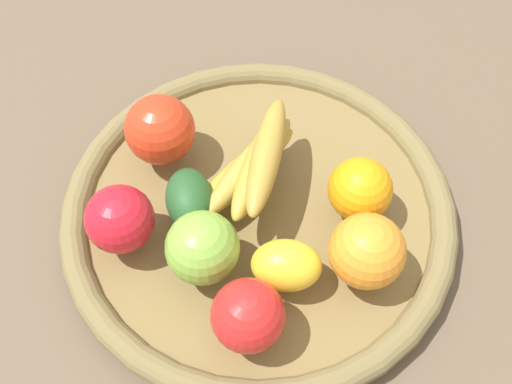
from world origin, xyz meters
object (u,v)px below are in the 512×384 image
object	(u,v)px
avocado	(187,200)
orange_1	(364,251)
apple_0	(117,219)
apple_3	(245,315)
apple_2	(157,130)
banana_bunch	(252,163)
orange_0	(357,189)
lemon_0	(283,265)
apple_1	(199,248)

from	to	relation	value
avocado	orange_1	distance (m)	0.19
apple_0	apple_3	bearing A→B (deg)	52.33
apple_2	apple_3	bearing A→B (deg)	25.19
banana_bunch	orange_0	bearing A→B (deg)	73.76
avocado	orange_1	size ratio (longest dim) A/B	0.98
apple_0	apple_3	world-z (taller)	apple_0
avocado	banana_bunch	world-z (taller)	banana_bunch
lemon_0	orange_0	bearing A→B (deg)	137.21
lemon_0	apple_1	distance (m)	0.09
orange_0	apple_1	bearing A→B (deg)	-65.93
orange_0	banana_bunch	distance (m)	0.12
banana_bunch	orange_1	world-z (taller)	orange_1
lemon_0	apple_1	size ratio (longest dim) A/B	0.95
banana_bunch	orange_1	xyz separation A→B (m)	(0.11, 0.11, 0.00)
apple_1	apple_2	distance (m)	0.16
apple_0	orange_1	distance (m)	0.25
apple_2	orange_1	bearing A→B (deg)	55.49
banana_bunch	apple_2	bearing A→B (deg)	-111.56
avocado	orange_0	bearing A→B (deg)	92.72
lemon_0	banana_bunch	bearing A→B (deg)	-164.88
avocado	apple_1	distance (m)	0.07
apple_1	apple_3	world-z (taller)	apple_1
orange_0	apple_0	bearing A→B (deg)	-81.00
apple_3	lemon_0	bearing A→B (deg)	146.59
banana_bunch	apple_1	bearing A→B (deg)	-26.14
apple_1	apple_2	world-z (taller)	apple_2
apple_3	orange_0	bearing A→B (deg)	140.65
avocado	apple_2	size ratio (longest dim) A/B	0.94
orange_1	apple_1	bearing A→B (deg)	-90.96
apple_1	apple_3	distance (m)	0.08
apple_3	orange_1	bearing A→B (deg)	119.79
lemon_0	orange_1	size ratio (longest dim) A/B	0.92
banana_bunch	apple_0	bearing A→B (deg)	-62.52
apple_2	orange_1	size ratio (longest dim) A/B	1.03
banana_bunch	avocado	bearing A→B (deg)	-59.54
apple_2	orange_1	world-z (taller)	apple_2
apple_3	apple_2	world-z (taller)	apple_2
avocado	apple_2	distance (m)	0.09
banana_bunch	apple_0	world-z (taller)	banana_bunch
orange_1	orange_0	bearing A→B (deg)	179.98
orange_0	avocado	bearing A→B (deg)	-87.28
orange_0	banana_bunch	world-z (taller)	banana_bunch
banana_bunch	apple_1	world-z (taller)	apple_1
avocado	apple_2	xyz separation A→B (m)	(-0.08, -0.04, 0.01)
lemon_0	orange_0	world-z (taller)	orange_0
apple_1	apple_3	bearing A→B (deg)	33.65
lemon_0	orange_0	xyz separation A→B (m)	(-0.09, 0.08, 0.01)
orange_1	banana_bunch	bearing A→B (deg)	-134.12
apple_0	apple_3	distance (m)	0.17
apple_3	apple_1	bearing A→B (deg)	-146.35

